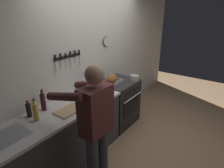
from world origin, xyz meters
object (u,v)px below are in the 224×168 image
Objects in this scene: saucepan at (134,78)px; bottle_wine_red at (43,102)px; bottle_olive_oil at (88,84)px; roasting_pan at (112,79)px; bottle_soy_sauce at (29,110)px; stove at (118,102)px; bottle_cooking_oil at (36,111)px; bottle_dish_soap at (83,87)px; person_cook at (95,124)px; bottle_hot_sauce at (97,86)px; cutting_board at (69,110)px.

saucepan is 1.78m from bottle_wine_red.
bottle_olive_oil is (-0.89, 0.37, 0.07)m from saucepan.
roasting_pan is 1.56m from bottle_soy_sauce.
roasting_pan is 2.14× the size of saucepan.
bottle_wine_red is (-1.50, 0.19, 0.57)m from stove.
bottle_wine_red is 0.25m from bottle_cooking_oil.
bottle_wine_red is at bearing 177.55° from bottle_olive_oil.
bottle_wine_red is 1.00× the size of bottle_olive_oil.
bottle_dish_soap is at bearing 0.25° from bottle_wine_red.
bottle_dish_soap is at bearing 156.98° from saucepan.
person_cook is (-1.42, -0.65, 0.50)m from stove.
bottle_wine_red is (-0.94, 0.13, 0.05)m from bottle_hot_sauce.
bottle_wine_red is at bearing 171.97° from bottle_hot_sauce.
bottle_hot_sauce is at bearing 160.67° from saucepan.
bottle_hot_sauce reaches higher than roasting_pan.
bottle_wine_red is (-1.33, 0.17, 0.04)m from roasting_pan.
bottle_wine_red reaches higher than bottle_soy_sauce.
stove is at bearing -5.83° from bottle_hot_sauce.
bottle_cooking_oil reaches higher than cutting_board.
bottle_dish_soap is (-0.57, 0.18, 0.00)m from roasting_pan.
bottle_cooking_oil is (0.01, -0.14, 0.02)m from bottle_soy_sauce.
bottle_soy_sauce is at bearing 11.92° from person_cook.
bottle_olive_oil is (0.67, 0.26, 0.11)m from cutting_board.
roasting_pan reaches higher than stove.
bottle_dish_soap reaches higher than roasting_pan.
bottle_soy_sauce is 0.80× the size of bottle_cooking_oil.
bottle_olive_oil reaches higher than bottle_dish_soap.
bottle_soy_sauce is at bearing 178.20° from bottle_olive_oil.
bottle_hot_sauce is 0.64× the size of bottle_wine_red.
bottle_olive_oil reaches higher than roasting_pan.
bottle_cooking_oil is 0.98m from bottle_dish_soap.
roasting_pan reaches higher than cutting_board.
bottle_wine_red is at bearing 166.67° from saucepan.
cutting_board is at bearing -167.89° from bottle_hot_sauce.
cutting_board is at bearing 175.85° from saucepan.
bottle_wine_red is at bearing 172.79° from stove.
bottle_olive_oil reaches higher than bottle_hot_sauce.
person_cook is 4.61× the size of cutting_board.
person_cook is 0.55m from cutting_board.
bottle_olive_oil is at bearing 157.14° from saucepan.
bottle_hot_sauce is 1.16m from bottle_soy_sauce.
bottle_cooking_oil reaches higher than saucepan.
stove is 2.50× the size of cutting_board.
bottle_cooking_oil reaches higher than stove.
bottle_dish_soap is at bearing -46.34° from person_cook.
person_cook is 8.70× the size of bottle_hot_sauce.
bottle_wine_red reaches higher than bottle_dish_soap.
bottle_wine_red reaches higher than roasting_pan.
person_cook reaches higher than bottle_soy_sauce.
cutting_board is (-1.33, -0.11, 0.46)m from stove.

